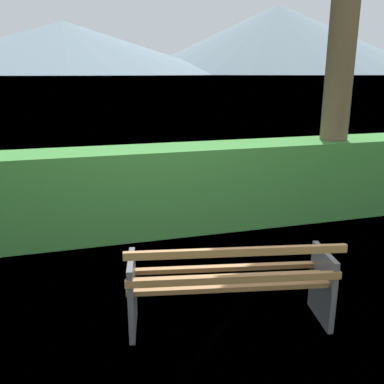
{
  "coord_description": "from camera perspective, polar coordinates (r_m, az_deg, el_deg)",
  "views": [
    {
      "loc": [
        -1.27,
        -3.19,
        2.21
      ],
      "look_at": [
        0.0,
        1.2,
        0.92
      ],
      "focal_mm": 39.48,
      "sensor_mm": 36.0,
      "label": 1
    }
  ],
  "objects": [
    {
      "name": "ground_plane",
      "position": [
        4.09,
        4.88,
        -17.04
      ],
      "size": [
        1400.0,
        1400.0,
        0.0
      ],
      "primitive_type": "plane",
      "color": "olive"
    },
    {
      "name": "water_surface",
      "position": [
        311.1,
        -16.48,
        14.8
      ],
      "size": [
        620.0,
        620.0,
        0.0
      ],
      "primitive_type": "plane",
      "color": "#6B8EA3",
      "rests_on": "ground_plane"
    },
    {
      "name": "park_bench",
      "position": [
        3.82,
        5.2,
        -12.12
      ],
      "size": [
        1.88,
        0.9,
        0.87
      ],
      "color": "olive",
      "rests_on": "ground_plane"
    },
    {
      "name": "hedge_row",
      "position": [
        6.05,
        -3.45,
        0.38
      ],
      "size": [
        10.21,
        0.8,
        1.21
      ],
      "primitive_type": "cube",
      "color": "#387A33",
      "rests_on": "ground_plane"
    },
    {
      "name": "distant_hills",
      "position": [
        559.47,
        -9.87,
        19.35
      ],
      "size": [
        816.22,
        416.94,
        87.85
      ],
      "color": "slate",
      "rests_on": "ground_plane"
    }
  ]
}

